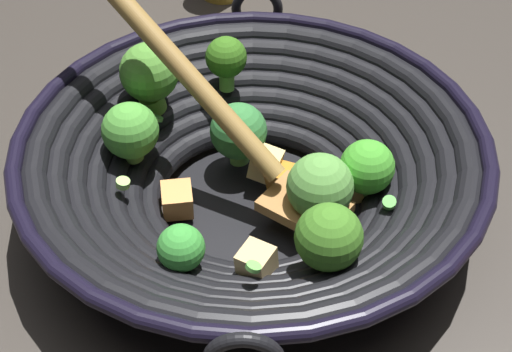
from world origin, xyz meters
TOP-DOWN VIEW (x-y plane):
  - ground_plane at (0.00, 0.00)m, footprint 4.00×4.00m
  - wok at (0.00, -0.00)m, footprint 0.41×0.41m

SIDE VIEW (x-z plane):
  - ground_plane at x=0.00m, z-range 0.00..0.00m
  - wok at x=0.00m, z-range -0.05..0.17m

